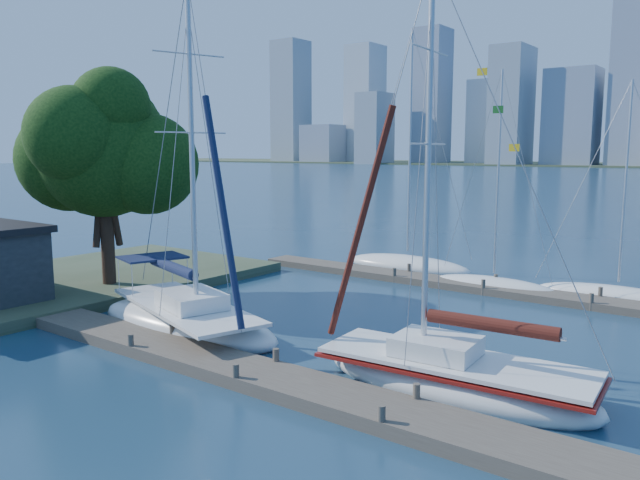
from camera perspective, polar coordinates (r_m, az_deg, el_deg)
The scene contains 10 objects.
ground at distance 19.69m, azimuth -5.79°, elevation -12.73°, with size 700.00×700.00×0.00m, color #163048.
near_dock at distance 19.62m, azimuth -5.80°, elevation -12.18°, with size 26.00×2.00×0.40m, color #4C4338.
far_dock at distance 32.03m, azimuth 16.89°, elevation -4.51°, with size 30.00×1.80×0.36m, color #4C4338.
shore at distance 34.49m, azimuth -23.50°, elevation -3.83°, with size 12.00×22.00×0.50m, color #38472D.
tree at distance 31.97m, azimuth -19.22°, elevation 8.00°, with size 8.52×7.74×10.83m.
sailboat_navy at distance 24.95m, azimuth -12.25°, elevation -5.96°, with size 9.72×5.68×13.69m.
sailboat_maroon at distance 18.89m, azimuth 12.19°, elevation -10.62°, with size 8.69×3.42×12.87m.
bg_boat_1 at distance 37.46m, azimuth 8.01°, elevation -2.25°, with size 8.02×2.61×14.25m.
bg_boat_2 at distance 33.01m, azimuth 15.60°, elevation -4.01°, with size 6.77×3.52×11.22m.
bg_boat_3 at distance 32.78m, azimuth 25.57°, elevation -4.61°, with size 7.68×3.98×10.50m.
Camera 1 is at (12.55, -13.46, 7.00)m, focal length 35.00 mm.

